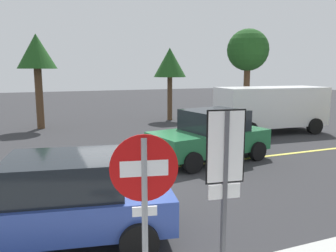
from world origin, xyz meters
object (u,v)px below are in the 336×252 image
Objects in this scene: tree_left_verge at (248,51)px; tree_centre_verge at (37,54)px; white_van at (272,107)px; car_blue_approaching at (57,200)px; car_green_near_curb at (210,135)px; speed_limit_sign at (225,166)px; tree_right_verge at (170,64)px; stop_sign at (145,199)px.

tree_centre_verge is (-11.70, 1.28, -0.31)m from tree_left_verge.
white_van is 12.62m from car_blue_approaching.
tree_centre_verge is (-0.03, 12.56, 3.01)m from car_blue_approaching.
white_van is 1.27× the size of car_green_near_curb.
speed_limit_sign is 0.52× the size of tree_centre_verge.
white_van is 1.23× the size of tree_right_verge.
tree_right_verge is (-2.99, 5.69, 2.11)m from white_van.
tree_centre_verge reaches higher than white_van.
stop_sign is at bearing -112.95° from tree_right_verge.
tree_right_verge is (5.30, 15.09, 1.62)m from speed_limit_sign.
car_blue_approaching is at bearing -119.59° from tree_right_verge.
tree_centre_verge is at bearing 173.74° from tree_left_verge.
white_van is at bearing -62.28° from tree_right_verge.
stop_sign is 0.49× the size of tree_centre_verge.
tree_left_verge is at bearing 48.60° from car_green_near_curb.
tree_left_verge is at bearing 71.69° from white_van.
tree_centre_verge is (-0.85, 15.04, 2.20)m from stop_sign.
car_green_near_curb is at bearing -131.40° from tree_left_verge.
car_green_near_curb is 9.60m from tree_right_verge.
white_van is 0.98× the size of tree_left_verge.
car_green_near_curb is at bearing -147.26° from white_van.
tree_left_verge reaches higher than tree_right_verge.
stop_sign is at bearing -71.82° from car_blue_approaching.
car_blue_approaching is 16.56m from tree_left_verge.
car_blue_approaching is at bearing 108.18° from stop_sign.
car_green_near_curb is (5.18, 3.92, 0.06)m from car_blue_approaching.
tree_left_verge is (6.49, 7.36, 3.26)m from car_green_near_curb.
car_green_near_curb is at bearing -58.91° from tree_centre_verge.
tree_right_verge reaches higher than stop_sign.
speed_limit_sign is at bearing -82.00° from tree_centre_verge.
tree_left_verge reaches higher than tree_centre_verge.
white_van is at bearing 34.99° from car_blue_approaching.
car_blue_approaching is 12.92m from tree_centre_verge.
speed_limit_sign reaches higher than stop_sign.
tree_left_verge is (10.85, 13.76, 2.51)m from stop_sign.
white_van is (9.51, 9.71, -0.33)m from stop_sign.
speed_limit_sign is at bearing -125.62° from tree_left_verge.
car_blue_approaching is (-0.82, 2.48, -0.81)m from stop_sign.
tree_centre_verge reaches higher than car_green_near_curb.
tree_left_verge is at bearing -6.26° from tree_centre_verge.
tree_left_verge is 4.69m from tree_right_verge.
speed_limit_sign reaches higher than white_van.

